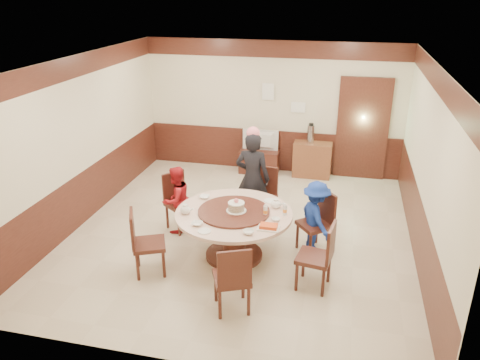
% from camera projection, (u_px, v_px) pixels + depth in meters
% --- Properties ---
extents(room, '(6.00, 6.04, 2.84)m').
position_uv_depth(room, '(242.00, 172.00, 7.43)').
color(room, beige).
rests_on(room, ground).
extents(banquet_table, '(1.72, 1.72, 0.78)m').
position_uv_depth(banquet_table, '(234.00, 225.00, 6.93)').
color(banquet_table, '#441D15').
rests_on(banquet_table, ground).
extents(chair_0, '(0.62, 0.62, 0.97)m').
position_uv_depth(chair_0, '(315.00, 233.00, 7.19)').
color(chair_0, '#441D15').
rests_on(chair_0, ground).
extents(chair_1, '(0.49, 0.50, 0.97)m').
position_uv_depth(chair_1, '(262.00, 206.00, 8.06)').
color(chair_1, '#441D15').
rests_on(chair_1, ground).
extents(chair_2, '(0.62, 0.61, 0.97)m').
position_uv_depth(chair_2, '(181.00, 212.00, 7.85)').
color(chair_2, '#441D15').
rests_on(chair_2, ground).
extents(chair_3, '(0.59, 0.58, 0.97)m').
position_uv_depth(chair_3, '(148.00, 253.00, 6.64)').
color(chair_3, '#441D15').
rests_on(chair_3, ground).
extents(chair_4, '(0.58, 0.59, 0.97)m').
position_uv_depth(chair_4, '(232.00, 289.00, 5.86)').
color(chair_4, '#441D15').
rests_on(chair_4, ground).
extents(chair_5, '(0.51, 0.50, 0.97)m').
position_uv_depth(chair_5, '(315.00, 267.00, 6.31)').
color(chair_5, '#441D15').
rests_on(chair_5, ground).
extents(person_standing, '(0.63, 0.44, 1.63)m').
position_uv_depth(person_standing, '(253.00, 179.00, 7.87)').
color(person_standing, black).
rests_on(person_standing, ground).
extents(person_red, '(0.63, 0.69, 1.14)m').
position_uv_depth(person_red, '(176.00, 200.00, 7.67)').
color(person_red, '#AF171E').
rests_on(person_red, ground).
extents(person_blue, '(0.75, 0.86, 1.15)m').
position_uv_depth(person_blue, '(316.00, 217.00, 7.08)').
color(person_blue, navy).
rests_on(person_blue, ground).
extents(birthday_cake, '(0.30, 0.30, 0.20)m').
position_uv_depth(birthday_cake, '(236.00, 207.00, 6.80)').
color(birthday_cake, white).
rests_on(birthday_cake, banquet_table).
extents(teapot_left, '(0.17, 0.15, 0.13)m').
position_uv_depth(teapot_left, '(185.00, 210.00, 6.79)').
color(teapot_left, white).
rests_on(teapot_left, banquet_table).
extents(teapot_right, '(0.17, 0.15, 0.13)m').
position_uv_depth(teapot_right, '(276.00, 204.00, 6.96)').
color(teapot_right, white).
rests_on(teapot_right, banquet_table).
extents(bowl_0, '(0.16, 0.16, 0.04)m').
position_uv_depth(bowl_0, '(205.00, 197.00, 7.30)').
color(bowl_0, white).
rests_on(bowl_0, banquet_table).
extents(bowl_1, '(0.15, 0.15, 0.05)m').
position_uv_depth(bowl_1, '(248.00, 232.00, 6.25)').
color(bowl_1, white).
rests_on(bowl_1, banquet_table).
extents(bowl_2, '(0.16, 0.16, 0.04)m').
position_uv_depth(bowl_2, '(197.00, 224.00, 6.48)').
color(bowl_2, white).
rests_on(bowl_2, banquet_table).
extents(bowl_3, '(0.12, 0.12, 0.04)m').
position_uv_depth(bowl_3, '(276.00, 219.00, 6.60)').
color(bowl_3, white).
rests_on(bowl_3, banquet_table).
extents(saucer_near, '(0.18, 0.18, 0.01)m').
position_uv_depth(saucer_near, '(204.00, 231.00, 6.32)').
color(saucer_near, white).
rests_on(saucer_near, banquet_table).
extents(saucer_far, '(0.18, 0.18, 0.01)m').
position_uv_depth(saucer_far, '(270.00, 201.00, 7.20)').
color(saucer_far, white).
rests_on(saucer_far, banquet_table).
extents(shrimp_platter, '(0.30, 0.20, 0.06)m').
position_uv_depth(shrimp_platter, '(269.00, 227.00, 6.38)').
color(shrimp_platter, white).
rests_on(shrimp_platter, banquet_table).
extents(bottle_0, '(0.06, 0.06, 0.16)m').
position_uv_depth(bottle_0, '(265.00, 211.00, 6.71)').
color(bottle_0, silver).
rests_on(bottle_0, banquet_table).
extents(bottle_1, '(0.06, 0.06, 0.16)m').
position_uv_depth(bottle_1, '(285.00, 210.00, 6.74)').
color(bottle_1, silver).
rests_on(bottle_1, banquet_table).
extents(tv_stand, '(0.85, 0.45, 0.50)m').
position_uv_depth(tv_stand, '(259.00, 161.00, 10.25)').
color(tv_stand, '#441D15').
rests_on(tv_stand, ground).
extents(television, '(0.78, 0.11, 0.45)m').
position_uv_depth(television, '(260.00, 141.00, 10.07)').
color(television, gray).
rests_on(television, tv_stand).
extents(side_cabinet, '(0.80, 0.40, 0.75)m').
position_uv_depth(side_cabinet, '(312.00, 160.00, 9.99)').
color(side_cabinet, brown).
rests_on(side_cabinet, ground).
extents(thermos, '(0.15, 0.15, 0.38)m').
position_uv_depth(thermos, '(311.00, 134.00, 9.79)').
color(thermos, silver).
rests_on(thermos, side_cabinet).
extents(notice_left, '(0.25, 0.00, 0.35)m').
position_uv_depth(notice_left, '(268.00, 92.00, 9.83)').
color(notice_left, white).
rests_on(notice_left, room).
extents(notice_right, '(0.30, 0.00, 0.22)m').
position_uv_depth(notice_right, '(298.00, 107.00, 9.81)').
color(notice_right, white).
rests_on(notice_right, room).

